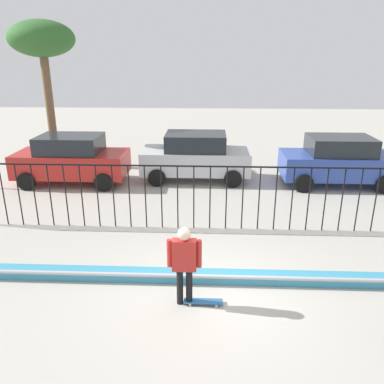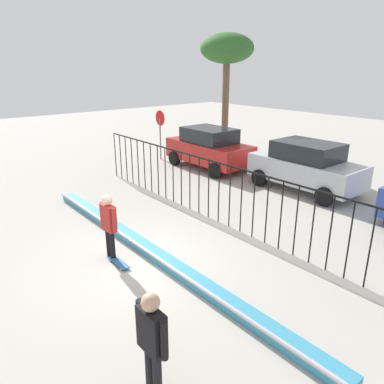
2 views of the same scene
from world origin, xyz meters
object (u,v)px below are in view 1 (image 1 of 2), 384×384
parked_car_silver (196,156)px  parked_car_blue (338,161)px  skateboard (203,301)px  palm_tree_short (42,42)px  skateboarder (184,259)px  parked_car_red (72,159)px

parked_car_silver → parked_car_blue: (5.52, -0.44, 0.00)m
skateboard → palm_tree_short: palm_tree_short is taller
skateboarder → parked_car_red: size_ratio=0.40×
parked_car_blue → palm_tree_short: palm_tree_short is taller
parked_car_silver → skateboard: bearing=-83.1°
parked_car_blue → skateboard: bearing=-126.8°
skateboarder → palm_tree_short: bearing=124.9°
parked_car_silver → palm_tree_short: palm_tree_short is taller
skateboard → parked_car_red: bearing=142.5°
parked_car_blue → palm_tree_short: 13.09m
parked_car_silver → parked_car_red: bearing=-168.5°
parked_car_blue → parked_car_red: bearing=176.8°
parked_car_silver → palm_tree_short: bearing=166.5°
parked_car_blue → skateboarder: bearing=-128.7°
parked_car_red → parked_car_blue: 10.37m
skateboarder → skateboard: skateboarder is taller
skateboarder → parked_car_blue: bearing=58.1°
skateboard → parked_car_silver: 8.49m
parked_car_silver → parked_car_blue: size_ratio=1.00×
skateboarder → palm_tree_short: palm_tree_short is taller
skateboarder → parked_car_blue: 9.66m
skateboarder → parked_car_silver: bearing=93.0°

